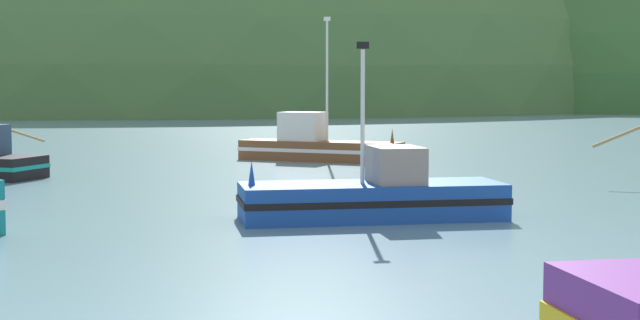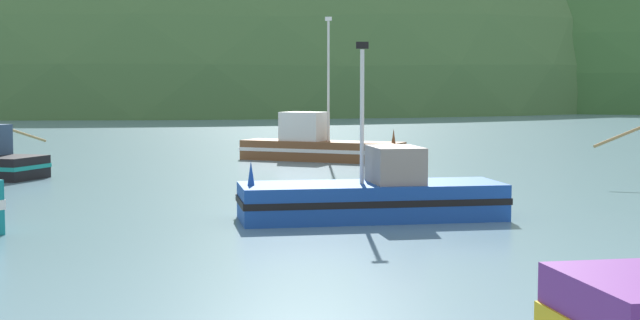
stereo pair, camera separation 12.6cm
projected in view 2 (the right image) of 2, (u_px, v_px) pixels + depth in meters
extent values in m
ellipsoid|color=#47703D|center=(114.00, 104.00, 188.38)|extent=(218.65, 174.92, 94.61)
cube|color=#19479E|center=(371.00, 201.00, 26.28)|extent=(7.92, 4.62, 1.04)
cube|color=black|center=(371.00, 199.00, 26.28)|extent=(8.00, 4.67, 0.19)
cone|color=#19479E|center=(251.00, 173.00, 25.61)|extent=(0.25, 0.25, 0.70)
cube|color=gray|center=(395.00, 165.00, 26.32)|extent=(1.92, 2.33, 1.05)
cylinder|color=silver|center=(362.00, 117.00, 26.03)|extent=(0.12, 0.12, 3.82)
cube|color=black|center=(362.00, 45.00, 25.87)|extent=(0.35, 0.14, 0.20)
cube|color=brown|center=(322.00, 151.00, 46.74)|extent=(8.68, 4.28, 1.02)
cube|color=white|center=(322.00, 150.00, 46.74)|extent=(8.77, 4.32, 0.18)
cone|color=brown|center=(394.00, 136.00, 45.11)|extent=(0.25, 0.25, 0.70)
cube|color=silver|center=(304.00, 126.00, 47.04)|extent=(2.52, 2.27, 1.47)
cylinder|color=silver|center=(328.00, 81.00, 46.31)|extent=(0.12, 0.12, 6.07)
cube|color=white|center=(328.00, 19.00, 46.05)|extent=(0.35, 0.13, 0.20)
cylinder|color=#997F4C|center=(18.00, 132.00, 41.09)|extent=(0.84, 3.99, 1.13)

